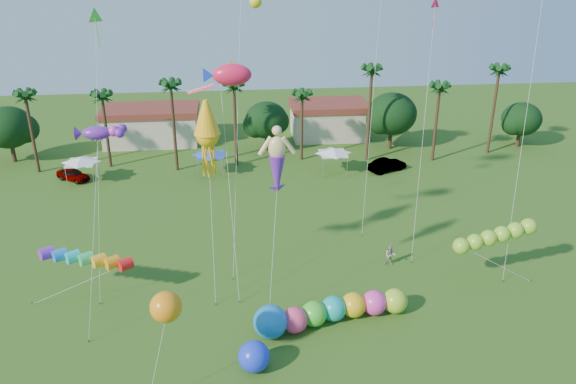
{
  "coord_description": "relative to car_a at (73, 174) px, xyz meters",
  "views": [
    {
      "loc": [
        -3.64,
        -23.84,
        23.54
      ],
      "look_at": [
        0.0,
        10.0,
        9.0
      ],
      "focal_mm": 35.0,
      "sensor_mm": 36.0,
      "label": 1
    }
  ],
  "objects": [
    {
      "name": "car_a",
      "position": [
        0.0,
        0.0,
        0.0
      ],
      "size": [
        4.25,
        3.62,
        1.38
      ],
      "primitive_type": "imported",
      "rotation": [
        0.0,
        0.0,
        0.97
      ],
      "color": "#4C4C54",
      "rests_on": "ground"
    },
    {
      "name": "car_b",
      "position": [
        35.79,
        -0.96,
        0.07
      ],
      "size": [
        4.88,
        3.42,
        1.53
      ],
      "primitive_type": "imported",
      "rotation": [
        0.0,
        0.0,
        2.01
      ],
      "color": "#4C4C54",
      "rests_on": "ground"
    },
    {
      "name": "rainbow_tube",
      "position": [
        8.14,
        -24.66,
        2.23
      ],
      "size": [
        8.53,
        3.62,
        3.38
      ],
      "color": "red",
      "rests_on": "ground"
    },
    {
      "name": "blue_ball",
      "position": [
        18.58,
        -33.3,
        0.29
      ],
      "size": [
        1.96,
        1.96,
        1.96
      ],
      "primitive_type": "sphere",
      "color": "#1B36FB",
      "rests_on": "ground"
    },
    {
      "name": "tent_row",
      "position": [
        15.34,
        -0.56,
        2.06
      ],
      "size": [
        31.0,
        4.0,
        0.6
      ],
      "color": "white",
      "rests_on": "ground"
    },
    {
      "name": "delta_kite_red",
      "position": [
        33.76,
        -17.07,
        18.73
      ],
      "size": [
        2.27,
        5.28,
        20.48
      ],
      "color": "#FC1C4E",
      "rests_on": "ground"
    },
    {
      "name": "buildings_row",
      "position": [
        18.25,
        13.11,
        1.31
      ],
      "size": [
        35.0,
        7.0,
        4.0
      ],
      "color": "beige",
      "rests_on": "ground"
    },
    {
      "name": "green_worm",
      "position": [
        34.63,
        -25.17,
        2.55
      ],
      "size": [
        9.27,
        3.92,
        3.99
      ],
      "color": "#87CC2D",
      "rests_on": "ground"
    },
    {
      "name": "delta_kite_green",
      "position": [
        9.15,
        -21.07,
        18.64
      ],
      "size": [
        1.98,
        4.76,
        20.27
      ],
      "color": "#46E034",
      "rests_on": "ground"
    },
    {
      "name": "squid_kite",
      "position": [
        16.1,
        -22.45,
        11.0
      ],
      "size": [
        2.42,
        4.95,
        14.35
      ],
      "color": "#FDB014",
      "rests_on": "ground"
    },
    {
      "name": "fish_kite",
      "position": [
        18.01,
        -20.77,
        14.88
      ],
      "size": [
        4.38,
        6.58,
        16.45
      ],
      "color": "#F61B49",
      "rests_on": "ground"
    },
    {
      "name": "tree_line",
      "position": [
        24.91,
        7.1,
        3.59
      ],
      "size": [
        69.46,
        8.91,
        11.0
      ],
      "color": "#3A2819",
      "rests_on": "ground"
    },
    {
      "name": "orange_ball_kite",
      "position": [
        13.83,
        -34.58,
        5.11
      ],
      "size": [
        2.45,
        2.33,
        6.69
      ],
      "color": "orange",
      "rests_on": "ground"
    },
    {
      "name": "spectator_b",
      "position": [
        30.24,
        -21.92,
        0.2
      ],
      "size": [
        1.03,
        0.91,
        1.77
      ],
      "primitive_type": "imported",
      "rotation": [
        0.0,
        0.0,
        -0.32
      ],
      "color": "#A99A8D",
      "rests_on": "ground"
    },
    {
      "name": "caterpillar_inflatable",
      "position": [
        23.73,
        -29.18,
        0.27
      ],
      "size": [
        11.24,
        4.1,
        2.29
      ],
      "rotation": [
        0.0,
        0.0,
        0.22
      ],
      "color": "#E93D71",
      "rests_on": "ground"
    },
    {
      "name": "merman_kite",
      "position": [
        20.76,
        -25.37,
        9.74
      ],
      "size": [
        2.19,
        4.53,
        12.7
      ],
      "color": "#ECCC86",
      "rests_on": "ground"
    },
    {
      "name": "lobster_kite",
      "position": [
        9.36,
        -25.75,
        12.41
      ],
      "size": [
        3.24,
        4.73,
        13.73
      ],
      "color": "#6921A9",
      "rests_on": "ground"
    }
  ]
}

